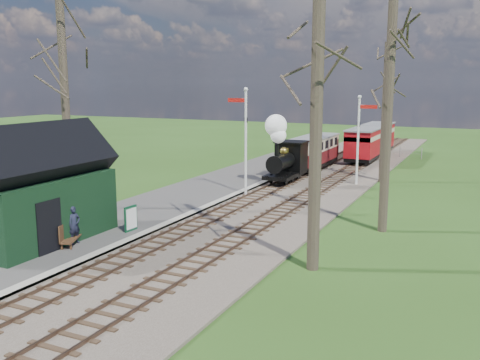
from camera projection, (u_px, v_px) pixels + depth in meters
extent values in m
plane|color=#2C4B17|center=(47.00, 299.00, 16.28)|extent=(140.00, 140.00, 0.00)
ellipsoid|color=#385B23|center=(222.00, 221.00, 82.81)|extent=(57.60, 36.00, 16.20)
ellipsoid|color=#385B23|center=(466.00, 264.00, 73.14)|extent=(70.40, 44.00, 19.80)
ellipsoid|color=#385B23|center=(346.00, 228.00, 84.85)|extent=(64.00, 40.00, 18.00)
cube|color=brown|center=(311.00, 181.00, 35.28)|extent=(8.00, 60.00, 0.10)
cube|color=brown|center=(285.00, 178.00, 36.02)|extent=(0.07, 60.00, 0.12)
cube|color=brown|center=(300.00, 179.00, 35.60)|extent=(0.07, 60.00, 0.12)
cube|color=#38281C|center=(292.00, 179.00, 35.82)|extent=(1.60, 60.00, 0.09)
cube|color=brown|center=(323.00, 181.00, 34.93)|extent=(0.07, 60.00, 0.12)
cube|color=brown|center=(338.00, 182.00, 34.51)|extent=(0.07, 60.00, 0.12)
cube|color=#38281C|center=(330.00, 182.00, 34.73)|extent=(1.60, 60.00, 0.09)
cube|color=#474442|center=(186.00, 197.00, 30.18)|extent=(5.00, 44.00, 0.20)
cube|color=#B2AD9E|center=(222.00, 201.00, 29.21)|extent=(0.40, 44.00, 0.21)
cube|color=black|center=(39.00, 209.00, 21.37)|extent=(3.00, 6.00, 2.60)
cube|color=black|center=(36.00, 163.00, 21.03)|extent=(3.25, 6.30, 3.25)
cube|color=black|center=(49.00, 227.00, 19.90)|extent=(0.06, 1.20, 2.00)
cylinder|color=silver|center=(246.00, 145.00, 30.25)|extent=(0.14, 0.14, 6.00)
sphere|color=silver|center=(246.00, 89.00, 29.69)|extent=(0.24, 0.24, 0.24)
cube|color=#B7140F|center=(237.00, 100.00, 30.03)|extent=(1.10, 0.08, 0.22)
cube|color=black|center=(246.00, 120.00, 30.00)|extent=(0.18, 0.06, 0.30)
cylinder|color=silver|center=(358.00, 143.00, 33.53)|extent=(0.14, 0.14, 5.50)
sphere|color=silver|center=(360.00, 97.00, 33.02)|extent=(0.24, 0.24, 0.24)
cube|color=#B7140F|center=(368.00, 107.00, 32.90)|extent=(1.10, 0.08, 0.22)
cube|color=black|center=(359.00, 124.00, 33.33)|extent=(0.18, 0.06, 0.30)
cylinder|color=#382D23|center=(65.00, 103.00, 26.35)|extent=(0.41, 0.41, 11.00)
cylinder|color=#382D23|center=(317.00, 98.00, 17.79)|extent=(0.42, 0.42, 12.00)
cylinder|color=#382D23|center=(388.00, 118.00, 22.76)|extent=(0.40, 0.40, 10.00)
cylinder|color=#382D23|center=(385.00, 113.00, 34.49)|extent=(0.39, 0.39, 9.00)
cube|color=slate|center=(349.00, 147.00, 48.03)|extent=(12.60, 0.02, 0.01)
cube|color=slate|center=(348.00, 150.00, 48.08)|extent=(12.60, 0.02, 0.02)
cylinder|color=slate|center=(348.00, 150.00, 48.07)|extent=(0.08, 0.08, 1.00)
cube|color=black|center=(285.00, 174.00, 34.45)|extent=(1.65, 3.88, 0.24)
cylinder|color=black|center=(282.00, 162.00, 33.78)|extent=(1.07, 2.52, 1.07)
cube|color=black|center=(291.00, 157.00, 35.31)|extent=(1.75, 1.55, 1.94)
cylinder|color=black|center=(277.00, 150.00, 32.75)|extent=(0.27, 0.27, 0.78)
sphere|color=gold|center=(284.00, 151.00, 33.91)|extent=(0.50, 0.50, 0.50)
sphere|color=white|center=(278.00, 135.00, 32.55)|extent=(0.97, 0.97, 0.97)
sphere|color=white|center=(276.00, 125.00, 32.61)|extent=(1.36, 1.36, 1.36)
cylinder|color=black|center=(271.00, 179.00, 33.65)|extent=(0.10, 0.62, 0.62)
cylinder|color=black|center=(286.00, 180.00, 33.23)|extent=(0.10, 0.62, 0.62)
cube|color=black|center=(313.00, 163.00, 39.81)|extent=(1.84, 6.80, 0.29)
cube|color=#571316|center=(314.00, 155.00, 39.70)|extent=(1.94, 6.80, 0.87)
cube|color=beige|center=(314.00, 144.00, 39.54)|extent=(1.94, 6.80, 0.87)
cube|color=slate|center=(314.00, 137.00, 39.45)|extent=(2.04, 6.99, 0.12)
cube|color=black|center=(364.00, 156.00, 43.28)|extent=(1.96, 5.16, 0.31)
cube|color=#9B0C13|center=(364.00, 149.00, 43.17)|extent=(2.06, 5.16, 0.93)
cube|color=beige|center=(364.00, 137.00, 43.00)|extent=(2.06, 5.16, 0.93)
cube|color=slate|center=(365.00, 131.00, 42.91)|extent=(2.17, 5.37, 0.12)
cube|color=black|center=(377.00, 149.00, 48.17)|extent=(1.96, 5.16, 0.31)
cube|color=#9B0C13|center=(377.00, 142.00, 48.06)|extent=(2.06, 5.16, 0.93)
cube|color=beige|center=(378.00, 132.00, 47.89)|extent=(2.06, 5.16, 0.93)
cube|color=slate|center=(378.00, 126.00, 47.80)|extent=(2.17, 5.37, 0.12)
cube|color=#0D3F23|center=(131.00, 218.00, 22.92)|extent=(0.13, 0.75, 1.09)
cube|color=silver|center=(132.00, 218.00, 22.90)|extent=(0.06, 0.64, 0.89)
cube|color=#492E1A|center=(72.00, 238.00, 21.05)|extent=(1.09, 1.65, 0.07)
cube|color=#492E1A|center=(66.00, 230.00, 21.00)|extent=(0.72, 1.48, 0.69)
cube|color=#492E1A|center=(63.00, 247.00, 20.40)|extent=(0.07, 0.07, 0.23)
cube|color=#492E1A|center=(81.00, 236.00, 21.76)|extent=(0.07, 0.07, 0.23)
imported|color=#1A1D30|center=(74.00, 225.00, 21.08)|extent=(0.43, 0.59, 1.51)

